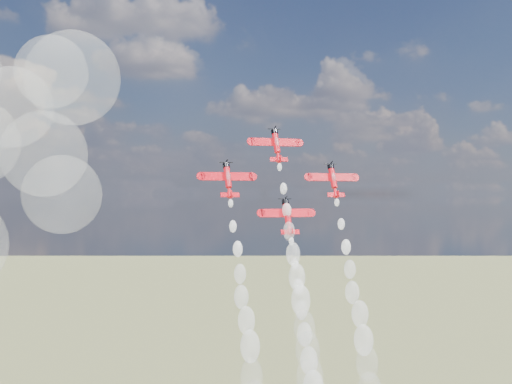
{
  "coord_description": "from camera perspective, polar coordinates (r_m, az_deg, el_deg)",
  "views": [
    {
      "loc": [
        -36.87,
        -131.32,
        86.92
      ],
      "look_at": [
        11.98,
        16.82,
        87.36
      ],
      "focal_mm": 50.0,
      "sensor_mm": 36.0,
      "label": 1
    }
  ],
  "objects": [
    {
      "name": "smoke_trail_left",
      "position": [
        142.39,
        -0.23,
        -14.59
      ],
      "size": [
        5.58,
        21.51,
        45.15
      ],
      "color": "white",
      "rests_on": "plane_left"
    },
    {
      "name": "plane_left",
      "position": [
        154.04,
        -2.26,
        1.04
      ],
      "size": [
        11.68,
        5.58,
        7.87
      ],
      "rotation": [
        1.16,
        0.0,
        0.0
      ],
      "color": "red",
      "rests_on": "ground"
    },
    {
      "name": "smoke_trail_right",
      "position": [
        151.52,
        8.85,
        -13.74
      ],
      "size": [
        5.28,
        21.64,
        45.47
      ],
      "color": "white",
      "rests_on": "plane_right"
    },
    {
      "name": "plane_slot",
      "position": [
        154.66,
        2.53,
        -1.91
      ],
      "size": [
        11.68,
        5.58,
        7.87
      ],
      "rotation": [
        1.16,
        0.0,
        0.0
      ],
      "color": "red",
      "rests_on": "ground"
    },
    {
      "name": "plane_lead",
      "position": [
        161.57,
        1.64,
        3.81
      ],
      "size": [
        11.68,
        5.58,
        7.87
      ],
      "rotation": [
        1.16,
        0.0,
        0.0
      ],
      "color": "red",
      "rests_on": "ground"
    },
    {
      "name": "plane_right",
      "position": [
        162.65,
        6.19,
        0.98
      ],
      "size": [
        11.68,
        5.58,
        7.87
      ],
      "rotation": [
        1.16,
        0.0,
        0.0
      ],
      "color": "red",
      "rests_on": "ground"
    },
    {
      "name": "smoke_trail_lead",
      "position": [
        147.79,
        3.86,
        -10.92
      ],
      "size": [
        5.18,
        21.31,
        45.74
      ],
      "color": "white",
      "rests_on": "plane_lead"
    }
  ]
}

